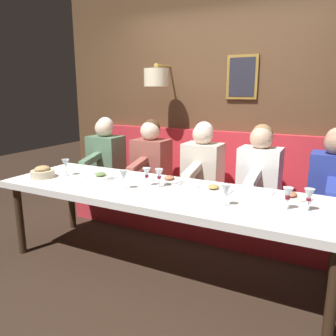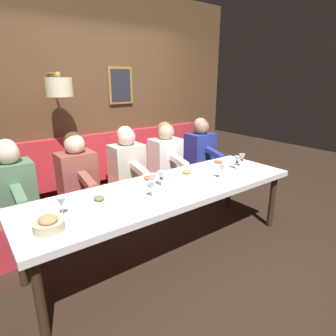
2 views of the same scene
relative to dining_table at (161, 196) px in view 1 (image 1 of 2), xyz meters
The scene contains 21 objects.
ground_plane 0.68m from the dining_table, ahead, with size 12.00×12.00×0.00m, color #332319.
dining_table is the anchor object (origin of this frame).
banquette_bench 1.00m from the dining_table, ahead, with size 0.52×3.11×0.45m, color red.
back_wall_panel 1.61m from the dining_table, ahead, with size 0.59×4.31×2.90m.
diner_nearest 1.57m from the dining_table, 55.58° to the right, with size 0.60×0.40×0.79m.
diner_near 1.09m from the dining_table, 35.63° to the right, with size 0.60×0.40×0.79m.
diner_middle 0.89m from the dining_table, ahead, with size 0.60×0.40×0.79m.
diner_far 1.08m from the dining_table, 34.55° to the left, with size 0.60×0.40×0.79m.
diner_farthest 1.54m from the dining_table, 54.93° to the left, with size 0.60×0.40×0.79m.
place_setting_0 0.28m from the dining_table, 11.88° to the left, with size 0.24×0.31×0.05m.
place_setting_1 0.71m from the dining_table, 83.28° to the left, with size 0.24×0.31×0.05m.
place_setting_2 0.45m from the dining_table, 66.98° to the right, with size 0.24×0.32×0.05m.
place_setting_3 1.04m from the dining_table, 75.93° to the right, with size 0.24×0.32×0.05m.
wine_glass_0 0.24m from the dining_table, 78.20° to the left, with size 0.07×0.07×0.16m.
wine_glass_1 1.04m from the dining_table, 91.87° to the right, with size 0.07×0.07×0.16m.
wine_glass_2 1.17m from the dining_table, 90.09° to the right, with size 0.07×0.07×0.16m.
wine_glass_3 0.66m from the dining_table, 104.16° to the right, with size 0.07×0.07×0.16m.
wine_glass_4 0.36m from the dining_table, 115.79° to the left, with size 0.07×0.07×0.16m.
wine_glass_5 1.06m from the dining_table, 90.65° to the left, with size 0.07×0.07×0.16m.
wine_glass_6 0.19m from the dining_table, 40.69° to the left, with size 0.07×0.07×0.16m.
bread_bowl 1.21m from the dining_table, 98.02° to the left, with size 0.22×0.22×0.12m.
Camera 1 is at (-2.37, -1.29, 1.55)m, focal length 35.62 mm.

